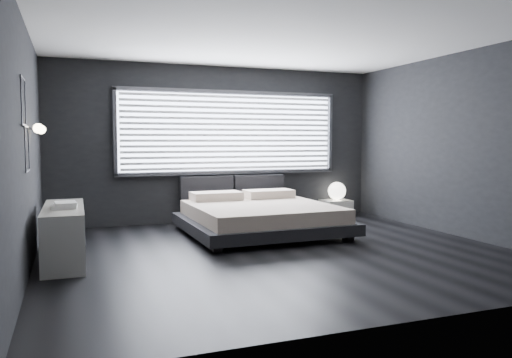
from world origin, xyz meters
name	(u,v)px	position (x,y,z in m)	size (l,w,h in m)	color
room	(279,146)	(0.00, 0.00, 1.40)	(6.04, 6.00, 2.80)	black
window	(231,133)	(0.20, 2.70, 1.61)	(4.14, 0.09, 1.52)	white
headboard	(233,190)	(0.22, 2.64, 0.57)	(1.96, 0.16, 0.52)	black
sconce_near	(38,128)	(-2.88, 0.05, 1.60)	(0.18, 0.11, 0.11)	silver
sconce_far	(41,129)	(-2.88, 0.65, 1.60)	(0.18, 0.11, 0.11)	silver
wall_art_upper	(23,101)	(-2.98, -0.55, 1.85)	(0.01, 0.48, 0.48)	#47474C
wall_art_lower	(27,149)	(-2.98, -0.30, 1.38)	(0.01, 0.48, 0.48)	#47474C
bed	(260,216)	(0.22, 1.24, 0.28)	(2.39, 2.29, 0.61)	black
nightstand	(336,208)	(2.28, 2.50, 0.16)	(0.53, 0.44, 0.31)	white
orb_lamp	(337,191)	(2.31, 2.52, 0.48)	(0.35, 0.35, 0.35)	white
dresser	(64,234)	(-2.65, 0.42, 0.33)	(0.49, 1.67, 0.67)	white
book_stack	(65,205)	(-2.63, 0.28, 0.70)	(0.29, 0.37, 0.07)	white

